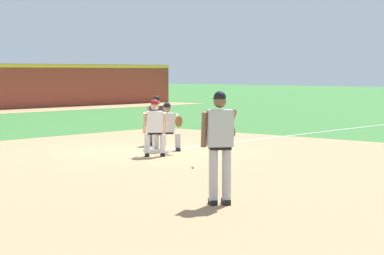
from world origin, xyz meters
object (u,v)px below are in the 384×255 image
object	(u,v)px
pitcher	(220,140)
baseball	(193,167)
first_baseman	(168,125)
umpire	(157,118)
first_base_bag	(153,150)
baserunner	(155,126)

from	to	relation	value
pitcher	baseball	bearing A→B (deg)	46.74
pitcher	first_baseman	world-z (taller)	pitcher
umpire	baseball	bearing A→B (deg)	-127.64
first_base_bag	first_baseman	bearing A→B (deg)	-27.89
baseball	baserunner	distance (m)	2.67
umpire	first_baseman	bearing A→B (deg)	-126.36
first_base_bag	first_baseman	distance (m)	0.81
baseball	pitcher	size ratio (longest dim) A/B	0.04
baseball	first_baseman	xyz separation A→B (m)	(2.26, 2.87, 0.69)
first_base_bag	pitcher	distance (m)	8.17
first_base_bag	baserunner	xyz separation A→B (m)	(-0.73, -0.78, 0.75)
pitcher	umpire	size ratio (longest dim) A/B	1.27
baseball	first_baseman	size ratio (longest dim) A/B	0.06
first_base_bag	baserunner	distance (m)	1.30
baserunner	umpire	bearing A→B (deg)	42.91
baseball	first_baseman	bearing A→B (deg)	51.73
pitcher	baserunner	size ratio (longest dim) A/B	1.27
first_baseman	umpire	world-z (taller)	umpire
pitcher	first_baseman	xyz separation A→B (m)	(5.38, 6.18, -0.33)
first_base_bag	umpire	xyz separation A→B (m)	(1.44, 1.23, 0.75)
first_baseman	baserunner	size ratio (longest dim) A/B	0.92
baseball	pitcher	world-z (taller)	pitcher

